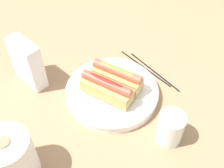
{
  "coord_description": "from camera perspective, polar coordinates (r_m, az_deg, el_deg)",
  "views": [
    {
      "loc": [
        -0.43,
        0.34,
        0.64
      ],
      "look_at": [
        -0.01,
        -0.01,
        0.05
      ],
      "focal_mm": 44.72,
      "sensor_mm": 36.0,
      "label": 1
    }
  ],
  "objects": [
    {
      "name": "chopstick_near",
      "position": [
        0.92,
        6.76,
        3.33
      ],
      "size": [
        0.22,
        0.01,
        0.01
      ],
      "primitive_type": "cylinder",
      "rotation": [
        0.0,
        1.57,
        0.03
      ],
      "color": "black",
      "rests_on": "ground_plane"
    },
    {
      "name": "napkin_box",
      "position": [
        0.86,
        -16.92,
        4.1
      ],
      "size": [
        0.11,
        0.06,
        0.15
      ],
      "primitive_type": "cube",
      "rotation": [
        0.0,
        0.0,
        0.11
      ],
      "color": "white",
      "rests_on": "ground_plane"
    },
    {
      "name": "hotdog_back",
      "position": [
        0.77,
        -1.1,
        -0.87
      ],
      "size": [
        0.16,
        0.1,
        0.06
      ],
      "color": "tan",
      "rests_on": "serving_bowl"
    },
    {
      "name": "ground_plane",
      "position": [
        0.84,
        -1.04,
        -2.11
      ],
      "size": [
        2.4,
        2.4,
        0.0
      ],
      "primitive_type": "plane",
      "color": "#9E7A56"
    },
    {
      "name": "paper_towel_roll",
      "position": [
        0.68,
        -19.96,
        -13.99
      ],
      "size": [
        0.11,
        0.11,
        0.13
      ],
      "color": "white",
      "rests_on": "ground_plane"
    },
    {
      "name": "serving_bowl",
      "position": [
        0.82,
        -0.0,
        -1.63
      ],
      "size": [
        0.27,
        0.27,
        0.03
      ],
      "color": "white",
      "rests_on": "ground_plane"
    },
    {
      "name": "water_glass",
      "position": [
        0.73,
        11.8,
        -8.94
      ],
      "size": [
        0.07,
        0.07,
        0.09
      ],
      "color": "white",
      "rests_on": "ground_plane"
    },
    {
      "name": "hotdog_front",
      "position": [
        0.81,
        1.05,
        1.59
      ],
      "size": [
        0.16,
        0.1,
        0.06
      ],
      "color": "tan",
      "rests_on": "serving_bowl"
    },
    {
      "name": "chopstick_far",
      "position": [
        0.91,
        8.62,
        2.65
      ],
      "size": [
        0.22,
        0.01,
        0.01
      ],
      "primitive_type": "cylinder",
      "rotation": [
        0.0,
        1.57,
        -0.03
      ],
      "color": "black",
      "rests_on": "ground_plane"
    }
  ]
}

